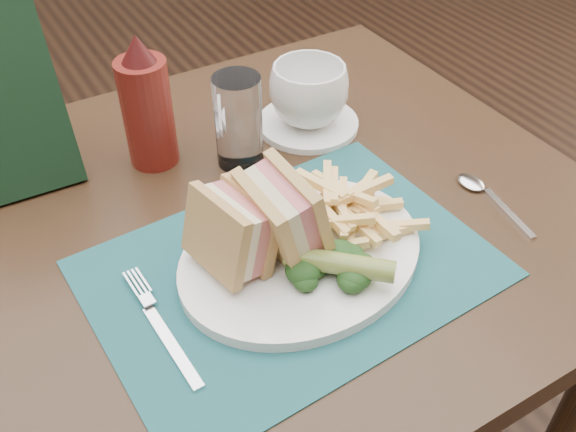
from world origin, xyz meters
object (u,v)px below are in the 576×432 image
object	(u,v)px
saucer	(308,123)
ketchup_bottle	(146,101)
plate	(301,255)
sandwich_half_b	(267,220)
drinking_glass	(239,122)
placemat	(291,268)
table_main	(253,385)
sandwich_half_a	(216,240)
coffee_cup	(309,94)

from	to	relation	value
saucer	ketchup_bottle	world-z (taller)	ketchup_bottle
plate	sandwich_half_b	world-z (taller)	sandwich_half_b
ketchup_bottle	drinking_glass	bearing A→B (deg)	-32.85
plate	placemat	bearing A→B (deg)	-172.28
table_main	ketchup_bottle	size ratio (longest dim) A/B	4.84
sandwich_half_b	saucer	size ratio (longest dim) A/B	0.69
placemat	sandwich_half_a	size ratio (longest dim) A/B	4.75
table_main	saucer	size ratio (longest dim) A/B	6.00
ketchup_bottle	table_main	bearing A→B (deg)	-72.84
drinking_glass	coffee_cup	bearing A→B (deg)	12.00
plate	sandwich_half_b	size ratio (longest dim) A/B	2.89
coffee_cup	ketchup_bottle	world-z (taller)	ketchup_bottle
table_main	coffee_cup	bearing A→B (deg)	35.87
plate	coffee_cup	distance (m)	0.29
placemat	saucer	size ratio (longest dim) A/B	2.95
table_main	drinking_glass	bearing A→B (deg)	63.80
sandwich_half_b	drinking_glass	bearing A→B (deg)	71.47
plate	ketchup_bottle	distance (m)	0.30
table_main	sandwich_half_b	world-z (taller)	sandwich_half_b
coffee_cup	sandwich_half_b	bearing A→B (deg)	-130.80
table_main	sandwich_half_b	distance (m)	0.45
table_main	placemat	size ratio (longest dim) A/B	2.03
placemat	saucer	world-z (taller)	saucer
table_main	saucer	xyz separation A→B (m)	(0.18, 0.13, 0.38)
drinking_glass	saucer	bearing A→B (deg)	12.00
placemat	plate	bearing A→B (deg)	16.27
sandwich_half_b	drinking_glass	xyz separation A→B (m)	(0.07, 0.20, -0.00)
coffee_cup	ketchup_bottle	size ratio (longest dim) A/B	0.61
table_main	drinking_glass	distance (m)	0.45
sandwich_half_a	ketchup_bottle	xyz separation A→B (m)	(0.02, 0.26, 0.03)
placemat	sandwich_half_b	bearing A→B (deg)	133.87
saucer	plate	bearing A→B (deg)	-123.54
placemat	saucer	distance (m)	0.30
placemat	coffee_cup	world-z (taller)	coffee_cup
table_main	plate	size ratio (longest dim) A/B	3.00
table_main	ketchup_bottle	bearing A→B (deg)	107.16
sandwich_half_b	coffee_cup	size ratio (longest dim) A/B	0.91
sandwich_half_a	drinking_glass	xyz separation A→B (m)	(0.13, 0.19, 0.00)
sandwich_half_a	sandwich_half_b	world-z (taller)	sandwich_half_b
table_main	placemat	world-z (taller)	placemat
sandwich_half_b	placemat	bearing A→B (deg)	-46.22
coffee_cup	drinking_glass	distance (m)	0.13
drinking_glass	table_main	bearing A→B (deg)	-116.20
drinking_glass	ketchup_bottle	xyz separation A→B (m)	(-0.10, 0.07, 0.03)
sandwich_half_a	drinking_glass	distance (m)	0.23
saucer	coffee_cup	bearing A→B (deg)	0.00
sandwich_half_a	sandwich_half_b	bearing A→B (deg)	-16.11
table_main	sandwich_half_a	world-z (taller)	sandwich_half_a
placemat	coffee_cup	size ratio (longest dim) A/B	3.89
plate	drinking_glass	distance (m)	0.22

